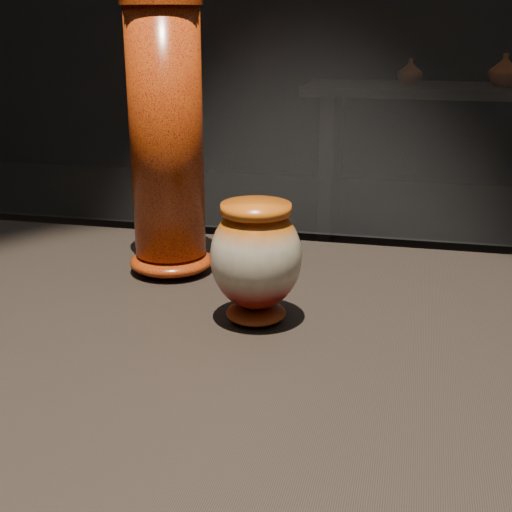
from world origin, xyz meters
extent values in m
cube|color=black|center=(0.00, 0.00, 0.88)|extent=(2.00, 0.80, 0.05)
ellipsoid|color=maroon|center=(-0.14, 0.04, 0.91)|extent=(0.10, 0.10, 0.02)
ellipsoid|color=beige|center=(-0.14, 0.04, 0.99)|extent=(0.15, 0.15, 0.14)
cylinder|color=orange|center=(-0.14, 0.04, 1.05)|extent=(0.12, 0.12, 0.01)
ellipsoid|color=#D6550E|center=(-0.31, 0.20, 0.92)|extent=(0.13, 0.13, 0.03)
cylinder|color=#D6550E|center=(-0.31, 0.20, 1.11)|extent=(0.11, 0.11, 0.36)
cube|color=black|center=(0.39, 3.48, 0.88)|extent=(2.00, 0.60, 0.05)
cube|color=black|center=(-0.46, 3.48, 0.42)|extent=(0.08, 0.50, 0.85)
imported|color=brown|center=(-0.03, 3.46, 0.97)|extent=(0.19, 0.19, 0.15)
imported|color=maroon|center=(0.49, 3.48, 0.99)|extent=(0.24, 0.24, 0.18)
camera|label=1|loc=(0.05, -0.79, 1.28)|focal=50.00mm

